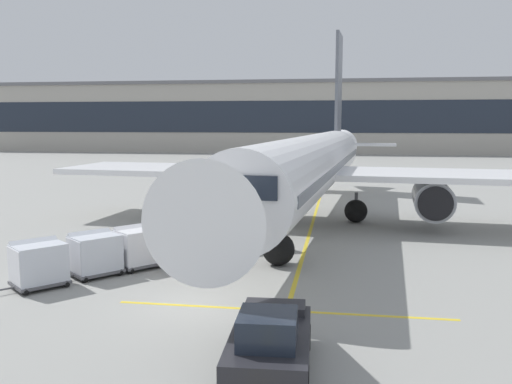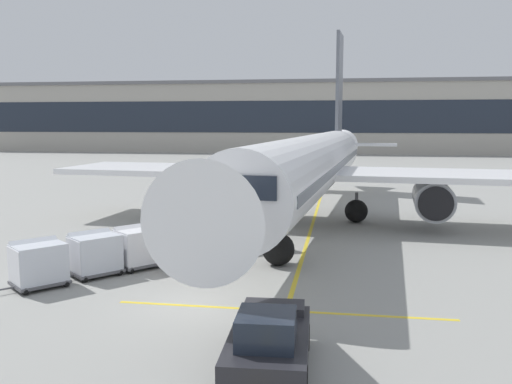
% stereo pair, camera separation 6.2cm
% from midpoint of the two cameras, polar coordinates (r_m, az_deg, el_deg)
% --- Properties ---
extents(ground_plane, '(600.00, 600.00, 0.00)m').
position_cam_midpoint_polar(ground_plane, '(20.34, -6.02, -11.66)').
color(ground_plane, gray).
extents(parked_airplane, '(33.99, 43.62, 14.73)m').
position_cam_midpoint_polar(parked_airplane, '(35.59, 5.80, 2.76)').
color(parked_airplane, white).
rests_on(parked_airplane, ground).
extents(belt_loader, '(4.79, 4.53, 2.91)m').
position_cam_midpoint_polar(belt_loader, '(27.72, -5.45, -4.66)').
color(belt_loader, silver).
rests_on(belt_loader, ground).
extents(baggage_cart_lead, '(2.51, 2.60, 1.91)m').
position_cam_midpoint_polar(baggage_cart_lead, '(25.52, -12.18, -5.51)').
color(baggage_cart_lead, '#515156').
rests_on(baggage_cart_lead, ground).
extents(baggage_cart_second, '(2.51, 2.60, 1.91)m').
position_cam_midpoint_polar(baggage_cart_second, '(24.67, -16.52, -6.10)').
color(baggage_cart_second, '#515156').
rests_on(baggage_cart_second, ground).
extents(baggage_cart_third, '(2.51, 2.60, 1.91)m').
position_cam_midpoint_polar(baggage_cart_third, '(23.71, -21.79, -6.87)').
color(baggage_cart_third, '#515156').
rests_on(baggage_cart_third, ground).
extents(pushback_tug, '(2.29, 4.49, 1.83)m').
position_cam_midpoint_polar(pushback_tug, '(15.09, 1.33, -15.22)').
color(pushback_tug, '#232328').
rests_on(pushback_tug, ground).
extents(ground_crew_by_loader, '(0.57, 0.26, 1.74)m').
position_cam_midpoint_polar(ground_crew_by_loader, '(25.61, -6.98, -5.35)').
color(ground_crew_by_loader, '#333847').
rests_on(ground_crew_by_loader, ground).
extents(ground_crew_by_carts, '(0.54, 0.36, 1.74)m').
position_cam_midpoint_polar(ground_crew_by_carts, '(24.96, -8.70, -5.72)').
color(ground_crew_by_carts, black).
rests_on(ground_crew_by_carts, ground).
extents(ground_crew_marshaller, '(0.47, 0.42, 1.74)m').
position_cam_midpoint_polar(ground_crew_marshaller, '(26.70, -7.22, -4.83)').
color(ground_crew_marshaller, black).
rests_on(ground_crew_marshaller, ground).
extents(safety_cone_engine_keepout, '(0.63, 0.63, 0.72)m').
position_cam_midpoint_polar(safety_cone_engine_keepout, '(34.94, -7.40, -3.01)').
color(safety_cone_engine_keepout, black).
rests_on(safety_cone_engine_keepout, ground).
extents(safety_cone_wingtip, '(0.68, 0.68, 0.77)m').
position_cam_midpoint_polar(safety_cone_wingtip, '(34.11, -5.84, -3.20)').
color(safety_cone_wingtip, black).
rests_on(safety_cone_wingtip, ground).
extents(safety_cone_nose_mark, '(0.65, 0.65, 0.74)m').
position_cam_midpoint_polar(safety_cone_nose_mark, '(32.74, -8.83, -3.73)').
color(safety_cone_nose_mark, black).
rests_on(safety_cone_nose_mark, ground).
extents(apron_guidance_line_lead_in, '(0.20, 110.00, 0.01)m').
position_cam_midpoint_polar(apron_guidance_line_lead_in, '(35.32, 5.79, -3.44)').
color(apron_guidance_line_lead_in, yellow).
rests_on(apron_guidance_line_lead_in, ground).
extents(apron_guidance_line_stop_bar, '(12.00, 0.20, 0.01)m').
position_cam_midpoint_polar(apron_guidance_line_stop_bar, '(19.73, 2.67, -12.23)').
color(apron_guidance_line_stop_bar, yellow).
rests_on(apron_guidance_line_stop_bar, ground).
extents(terminal_building, '(132.97, 14.45, 14.92)m').
position_cam_midpoint_polar(terminal_building, '(119.02, 1.22, 7.78)').
color(terminal_building, '#A8A399').
rests_on(terminal_building, ground).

